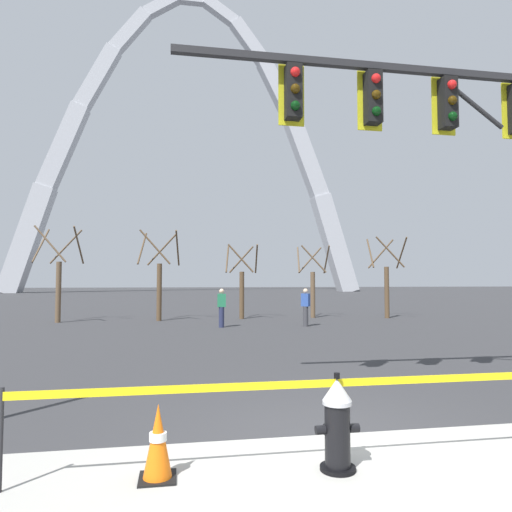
% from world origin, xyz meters
% --- Properties ---
extents(ground_plane, '(240.00, 240.00, 0.00)m').
position_xyz_m(ground_plane, '(0.00, 0.00, 0.00)').
color(ground_plane, '#333335').
extents(fire_hydrant, '(0.46, 0.48, 0.99)m').
position_xyz_m(fire_hydrant, '(-0.22, -0.77, 0.47)').
color(fire_hydrant, black).
rests_on(fire_hydrant, ground).
extents(caution_tape_barrier, '(6.67, 0.07, 0.95)m').
position_xyz_m(caution_tape_barrier, '(-0.12, -0.73, 0.68)').
color(caution_tape_barrier, '#232326').
rests_on(caution_tape_barrier, ground).
extents(traffic_cone_by_hydrant, '(0.36, 0.36, 0.73)m').
position_xyz_m(traffic_cone_by_hydrant, '(-2.02, -0.67, 0.36)').
color(traffic_cone_by_hydrant, black).
rests_on(traffic_cone_by_hydrant, ground).
extents(traffic_signal_gantry, '(7.82, 0.44, 6.00)m').
position_xyz_m(traffic_signal_gantry, '(3.23, 1.83, 4.40)').
color(traffic_signal_gantry, '#232326').
rests_on(traffic_signal_gantry, ground).
extents(monument_arch, '(57.70, 3.00, 50.70)m').
position_xyz_m(monument_arch, '(0.00, 69.57, 22.28)').
color(monument_arch, '#B2B5BC').
rests_on(monument_arch, ground).
extents(tree_far_left, '(2.02, 2.03, 4.39)m').
position_xyz_m(tree_far_left, '(-7.26, 16.83, 1.95)').
color(tree_far_left, brown).
rests_on(tree_far_left, ground).
extents(tree_left_mid, '(1.98, 2.00, 4.31)m').
position_xyz_m(tree_left_mid, '(-2.73, 17.00, 1.92)').
color(tree_left_mid, brown).
rests_on(tree_left_mid, ground).
extents(tree_center_left, '(1.73, 1.74, 3.73)m').
position_xyz_m(tree_center_left, '(1.34, 17.39, 1.66)').
color(tree_center_left, brown).
rests_on(tree_center_left, ground).
extents(tree_center_right, '(1.73, 1.74, 3.73)m').
position_xyz_m(tree_center_right, '(5.08, 17.43, 1.66)').
color(tree_center_right, brown).
rests_on(tree_center_right, ground).
extents(tree_right_mid, '(1.91, 1.92, 4.14)m').
position_xyz_m(tree_right_mid, '(8.77, 16.57, 1.84)').
color(tree_right_mid, brown).
rests_on(tree_right_mid, ground).
extents(pedestrian_walking_left, '(0.39, 0.38, 1.59)m').
position_xyz_m(pedestrian_walking_left, '(3.48, 13.23, 0.82)').
color(pedestrian_walking_left, '#38383D').
rests_on(pedestrian_walking_left, ground).
extents(pedestrian_standing_center, '(0.35, 0.22, 1.59)m').
position_xyz_m(pedestrian_standing_center, '(-0.05, 13.42, 0.82)').
color(pedestrian_standing_center, '#232847').
rests_on(pedestrian_standing_center, ground).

